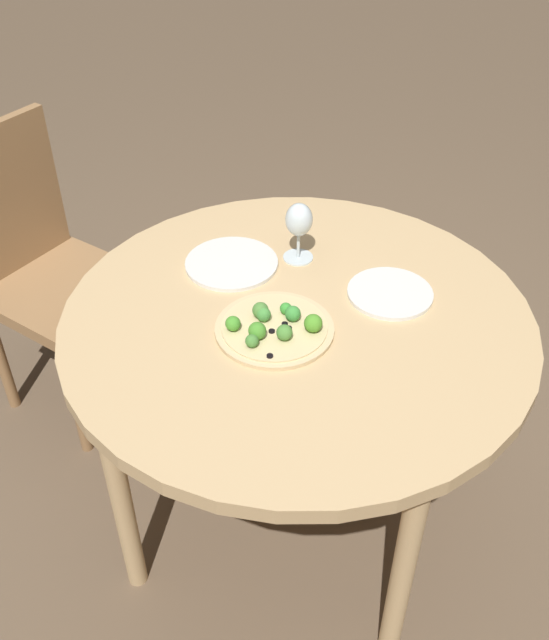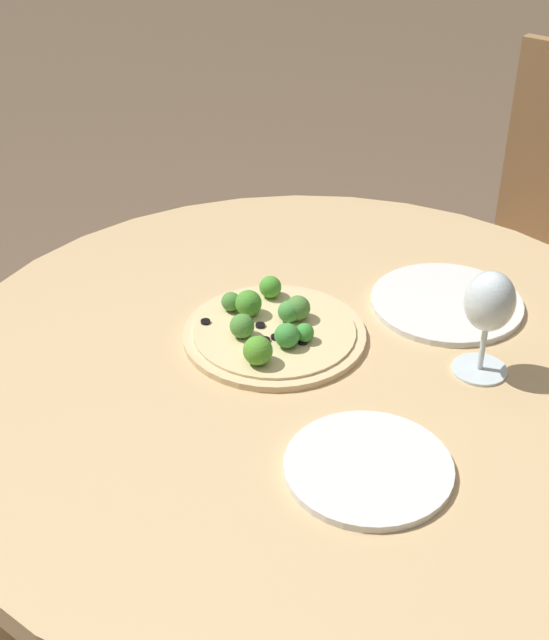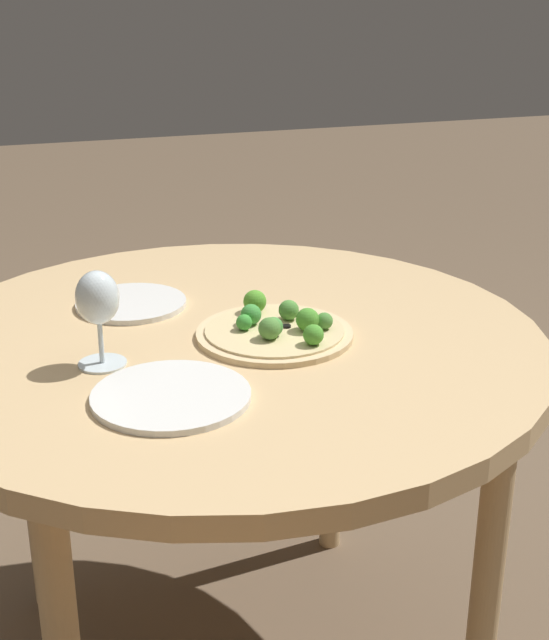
{
  "view_description": "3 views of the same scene",
  "coord_description": "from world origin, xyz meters",
  "views": [
    {
      "loc": [
        0.31,
        -1.22,
        1.72
      ],
      "look_at": [
        -0.03,
        -0.07,
        0.75
      ],
      "focal_mm": 40.0,
      "sensor_mm": 36.0,
      "label": 1
    },
    {
      "loc": [
        0.96,
        0.31,
        1.44
      ],
      "look_at": [
        -0.03,
        -0.07,
        0.75
      ],
      "focal_mm": 50.0,
      "sensor_mm": 36.0,
      "label": 2
    },
    {
      "loc": [
        -1.34,
        0.36,
        1.29
      ],
      "look_at": [
        -0.03,
        -0.07,
        0.75
      ],
      "focal_mm": 50.0,
      "sensor_mm": 36.0,
      "label": 3
    }
  ],
  "objects": [
    {
      "name": "dining_table",
      "position": [
        0.0,
        0.0,
        0.65
      ],
      "size": [
        1.07,
        1.07,
        0.72
      ],
      "color": "tan",
      "rests_on": "ground_plane"
    },
    {
      "name": "pizza",
      "position": [
        -0.03,
        -0.07,
        0.73
      ],
      "size": [
        0.26,
        0.26,
        0.05
      ],
      "color": "#DBBC89",
      "rests_on": "dining_table"
    },
    {
      "name": "wine_glass",
      "position": [
        -0.06,
        0.22,
        0.82
      ],
      "size": [
        0.08,
        0.08,
        0.15
      ],
      "color": "silver",
      "rests_on": "dining_table"
    },
    {
      "name": "plate_near",
      "position": [
        0.19,
        0.13,
        0.72
      ],
      "size": [
        0.2,
        0.2,
        0.01
      ],
      "color": "silver",
      "rests_on": "dining_table"
    },
    {
      "name": "plate_far",
      "position": [
        -0.21,
        0.14,
        0.72
      ],
      "size": [
        0.23,
        0.23,
        0.01
      ],
      "color": "silver",
      "rests_on": "dining_table"
    }
  ]
}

